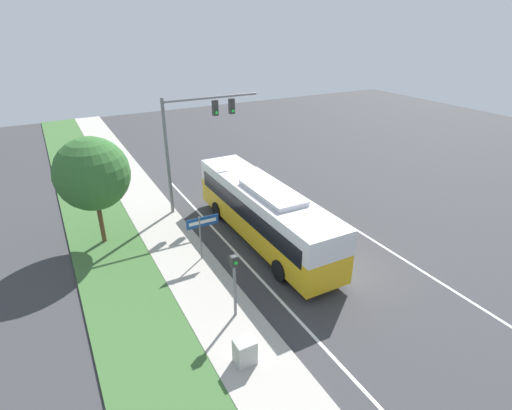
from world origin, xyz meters
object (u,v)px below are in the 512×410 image
object	(u,v)px
pedestrian_signal	(235,276)
street_sign	(202,228)
bus	(264,210)
signal_gantry	(194,131)
utility_cabinet	(245,352)

from	to	relation	value
pedestrian_signal	street_sign	bearing A→B (deg)	84.53
bus	signal_gantry	size ratio (longest dim) A/B	1.63
bus	utility_cabinet	distance (m)	8.84
signal_gantry	pedestrian_signal	xyz separation A→B (m)	(-2.42, -10.47, -3.03)
pedestrian_signal	signal_gantry	bearing A→B (deg)	76.99
pedestrian_signal	utility_cabinet	bearing A→B (deg)	-108.18
street_sign	utility_cabinet	size ratio (longest dim) A/B	2.56
bus	utility_cabinet	xyz separation A→B (m)	(-4.85, -7.29, -1.23)
bus	signal_gantry	distance (m)	6.63
signal_gantry	pedestrian_signal	world-z (taller)	signal_gantry
signal_gantry	utility_cabinet	distance (m)	13.98
utility_cabinet	signal_gantry	bearing A→B (deg)	76.01
signal_gantry	pedestrian_signal	bearing A→B (deg)	-103.01
bus	signal_gantry	xyz separation A→B (m)	(-1.64, 5.57, 3.21)
bus	pedestrian_signal	xyz separation A→B (m)	(-4.06, -4.90, 0.18)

